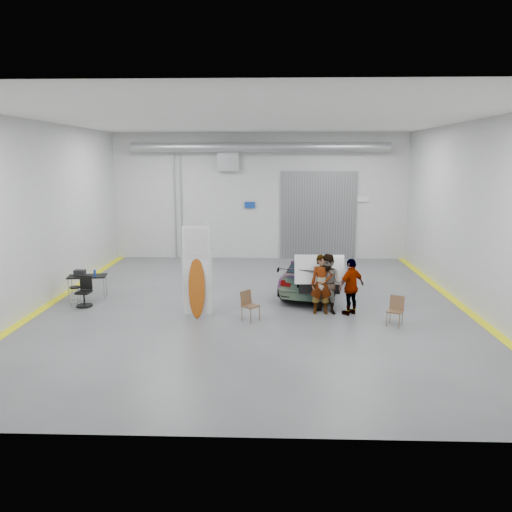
{
  "coord_description": "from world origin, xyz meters",
  "views": [
    {
      "loc": [
        0.58,
        -15.93,
        4.8
      ],
      "look_at": [
        0.03,
        0.86,
        1.5
      ],
      "focal_mm": 35.0,
      "sensor_mm": 36.0,
      "label": 1
    }
  ],
  "objects_px": {
    "person_a": "(322,284)",
    "work_table": "(85,276)",
    "person_b": "(328,284)",
    "folding_chair_near": "(251,312)",
    "shop_stool": "(76,297)",
    "sedan_car": "(313,273)",
    "office_chair": "(85,293)",
    "surfboard_display": "(196,279)",
    "person_c": "(351,287)",
    "folding_chair_far": "(395,317)"
  },
  "relations": [
    {
      "from": "person_b",
      "to": "work_table",
      "type": "height_order",
      "value": "person_b"
    },
    {
      "from": "person_c",
      "to": "shop_stool",
      "type": "distance_m",
      "value": 8.89
    },
    {
      "from": "person_a",
      "to": "surfboard_display",
      "type": "xyz_separation_m",
      "value": [
        -3.83,
        -0.56,
        0.27
      ]
    },
    {
      "from": "sedan_car",
      "to": "person_c",
      "type": "relative_size",
      "value": 2.64
    },
    {
      "from": "person_a",
      "to": "folding_chair_far",
      "type": "relative_size",
      "value": 2.16
    },
    {
      "from": "person_a",
      "to": "folding_chair_near",
      "type": "bearing_deg",
      "value": -159.34
    },
    {
      "from": "sedan_car",
      "to": "shop_stool",
      "type": "height_order",
      "value": "sedan_car"
    },
    {
      "from": "person_b",
      "to": "work_table",
      "type": "xyz_separation_m",
      "value": [
        -8.24,
        1.47,
        -0.14
      ]
    },
    {
      "from": "sedan_car",
      "to": "person_a",
      "type": "relative_size",
      "value": 2.51
    },
    {
      "from": "sedan_car",
      "to": "work_table",
      "type": "height_order",
      "value": "sedan_car"
    },
    {
      "from": "person_b",
      "to": "work_table",
      "type": "relative_size",
      "value": 1.39
    },
    {
      "from": "surfboard_display",
      "to": "shop_stool",
      "type": "distance_m",
      "value": 4.31
    },
    {
      "from": "person_b",
      "to": "folding_chair_near",
      "type": "bearing_deg",
      "value": -135.64
    },
    {
      "from": "person_c",
      "to": "surfboard_display",
      "type": "distance_m",
      "value": 4.78
    },
    {
      "from": "work_table",
      "to": "sedan_car",
      "type": "bearing_deg",
      "value": 8.41
    },
    {
      "from": "surfboard_display",
      "to": "office_chair",
      "type": "height_order",
      "value": "surfboard_display"
    },
    {
      "from": "folding_chair_far",
      "to": "work_table",
      "type": "height_order",
      "value": "work_table"
    },
    {
      "from": "person_c",
      "to": "person_a",
      "type": "bearing_deg",
      "value": -42.56
    },
    {
      "from": "person_a",
      "to": "shop_stool",
      "type": "relative_size",
      "value": 2.66
    },
    {
      "from": "person_a",
      "to": "person_b",
      "type": "xyz_separation_m",
      "value": [
        0.22,
        -0.0,
        0.01
      ]
    },
    {
      "from": "person_c",
      "to": "person_b",
      "type": "bearing_deg",
      "value": -43.77
    },
    {
      "from": "folding_chair_near",
      "to": "shop_stool",
      "type": "distance_m",
      "value": 5.89
    },
    {
      "from": "person_b",
      "to": "surfboard_display",
      "type": "height_order",
      "value": "surfboard_display"
    },
    {
      "from": "person_a",
      "to": "office_chair",
      "type": "bearing_deg",
      "value": 176.55
    },
    {
      "from": "shop_stool",
      "to": "sedan_car",
      "type": "bearing_deg",
      "value": 16.17
    },
    {
      "from": "person_a",
      "to": "work_table",
      "type": "height_order",
      "value": "person_a"
    },
    {
      "from": "folding_chair_near",
      "to": "office_chair",
      "type": "distance_m",
      "value": 5.69
    },
    {
      "from": "sedan_car",
      "to": "folding_chair_far",
      "type": "height_order",
      "value": "sedan_car"
    },
    {
      "from": "person_b",
      "to": "folding_chair_near",
      "type": "height_order",
      "value": "person_b"
    },
    {
      "from": "person_c",
      "to": "folding_chair_near",
      "type": "xyz_separation_m",
      "value": [
        -3.1,
        -0.73,
        -0.61
      ]
    },
    {
      "from": "person_a",
      "to": "work_table",
      "type": "xyz_separation_m",
      "value": [
        -8.03,
        1.47,
        -0.14
      ]
    },
    {
      "from": "surfboard_display",
      "to": "folding_chair_far",
      "type": "relative_size",
      "value": 3.44
    },
    {
      "from": "person_a",
      "to": "work_table",
      "type": "relative_size",
      "value": 1.38
    },
    {
      "from": "person_b",
      "to": "folding_chair_near",
      "type": "xyz_separation_m",
      "value": [
        -2.4,
        -0.8,
        -0.67
      ]
    },
    {
      "from": "person_c",
      "to": "shop_stool",
      "type": "bearing_deg",
      "value": -40.6
    },
    {
      "from": "folding_chair_far",
      "to": "work_table",
      "type": "relative_size",
      "value": 0.64
    },
    {
      "from": "work_table",
      "to": "person_a",
      "type": "bearing_deg",
      "value": -10.37
    },
    {
      "from": "person_c",
      "to": "folding_chair_near",
      "type": "height_order",
      "value": "person_c"
    },
    {
      "from": "sedan_car",
      "to": "person_c",
      "type": "bearing_deg",
      "value": 123.42
    },
    {
      "from": "surfboard_display",
      "to": "folding_chair_near",
      "type": "distance_m",
      "value": 1.91
    },
    {
      "from": "person_a",
      "to": "surfboard_display",
      "type": "distance_m",
      "value": 3.88
    },
    {
      "from": "folding_chair_near",
      "to": "person_a",
      "type": "bearing_deg",
      "value": -28.0
    },
    {
      "from": "shop_stool",
      "to": "work_table",
      "type": "distance_m",
      "value": 1.2
    },
    {
      "from": "person_a",
      "to": "shop_stool",
      "type": "bearing_deg",
      "value": 177.82
    },
    {
      "from": "sedan_car",
      "to": "person_a",
      "type": "height_order",
      "value": "person_a"
    },
    {
      "from": "sedan_car",
      "to": "person_b",
      "type": "height_order",
      "value": "person_b"
    },
    {
      "from": "person_b",
      "to": "folding_chair_near",
      "type": "distance_m",
      "value": 2.62
    },
    {
      "from": "person_b",
      "to": "surfboard_display",
      "type": "bearing_deg",
      "value": -146.32
    },
    {
      "from": "person_a",
      "to": "sedan_car",
      "type": "bearing_deg",
      "value": 91.22
    },
    {
      "from": "folding_chair_near",
      "to": "folding_chair_far",
      "type": "bearing_deg",
      "value": -52.82
    }
  ]
}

